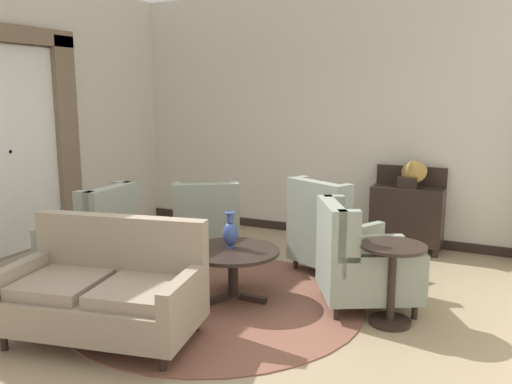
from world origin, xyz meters
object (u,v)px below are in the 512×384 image
object	(u,v)px
sideboard	(407,214)
porcelain_vase	(230,232)
armchair_near_window	(359,264)
armchair_foreground_right	(329,234)
coffee_table	(233,258)
armchair_back_corner	(205,225)
gramophone	(412,170)
settee	(105,292)
armchair_near_sideboard	(94,243)
side_table	(392,276)

from	to	relation	value
sideboard	porcelain_vase	bearing A→B (deg)	-117.99
armchair_near_window	sideboard	size ratio (longest dim) A/B	1.05
armchair_foreground_right	coffee_table	bearing A→B (deg)	89.34
armchair_back_corner	gramophone	world-z (taller)	gramophone
armchair_near_window	armchair_foreground_right	bearing A→B (deg)	6.04
settee	sideboard	world-z (taller)	sideboard
armchair_back_corner	armchair_foreground_right	world-z (taller)	armchair_foreground_right
coffee_table	porcelain_vase	size ratio (longest dim) A/B	2.52
gramophone	armchair_back_corner	bearing A→B (deg)	-148.71
armchair_back_corner	gramophone	xyz separation A→B (m)	(2.21, 1.34, 0.65)
armchair_near_sideboard	sideboard	distance (m)	3.86
armchair_near_sideboard	gramophone	bearing A→B (deg)	128.80
gramophone	side_table	bearing A→B (deg)	-83.63
armchair_near_sideboard	gramophone	distance (m)	3.88
armchair_foreground_right	sideboard	world-z (taller)	same
armchair_foreground_right	sideboard	xyz separation A→B (m)	(0.62, 1.30, 0.03)
coffee_table	settee	world-z (taller)	settee
armchair_foreground_right	settee	bearing A→B (deg)	90.83
armchair_back_corner	sideboard	xyz separation A→B (m)	(2.16, 1.43, 0.06)
side_table	gramophone	bearing A→B (deg)	96.37
side_table	gramophone	world-z (taller)	gramophone
coffee_table	porcelain_vase	distance (m)	0.25
coffee_table	armchair_back_corner	size ratio (longest dim) A/B	0.80
porcelain_vase	gramophone	bearing A→B (deg)	60.23
armchair_back_corner	sideboard	distance (m)	2.59
coffee_table	settee	bearing A→B (deg)	-114.64
armchair_back_corner	sideboard	size ratio (longest dim) A/B	1.06
settee	armchair_near_sideboard	bearing A→B (deg)	124.43
coffee_table	settee	xyz separation A→B (m)	(-0.55, -1.20, -0.02)
settee	gramophone	xyz separation A→B (m)	(1.82, 3.56, 0.67)
porcelain_vase	settee	size ratio (longest dim) A/B	0.21
sideboard	armchair_near_sideboard	bearing A→B (deg)	-135.57
coffee_table	armchair_foreground_right	size ratio (longest dim) A/B	0.85
settee	sideboard	distance (m)	4.06
armchair_back_corner	gramophone	size ratio (longest dim) A/B	2.30
settee	armchair_back_corner	xyz separation A→B (m)	(-0.38, 2.22, 0.02)
settee	side_table	distance (m)	2.45
armchair_near_sideboard	armchair_foreground_right	xyz separation A→B (m)	(2.13, 1.40, 0.01)
coffee_table	armchair_near_window	bearing A→B (deg)	16.71
coffee_table	sideboard	xyz separation A→B (m)	(1.22, 2.45, 0.06)
armchair_near_sideboard	armchair_foreground_right	bearing A→B (deg)	119.11
armchair_near_window	armchair_foreground_right	size ratio (longest dim) A/B	1.05
armchair_near_window	armchair_back_corner	bearing A→B (deg)	43.30
porcelain_vase	armchair_foreground_right	distance (m)	1.30
porcelain_vase	sideboard	bearing A→B (deg)	62.01
porcelain_vase	sideboard	size ratio (longest dim) A/B	0.34
side_table	gramophone	distance (m)	2.36
porcelain_vase	armchair_back_corner	bearing A→B (deg)	132.10
armchair_near_window	porcelain_vase	bearing A→B (deg)	75.05
sideboard	coffee_table	bearing A→B (deg)	-116.53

